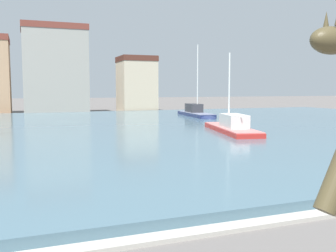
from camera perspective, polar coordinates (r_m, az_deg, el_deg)
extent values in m
cube|color=#476675|center=(30.88, -10.67, -0.59)|extent=(79.33, 44.10, 0.40)
cube|color=#ADA89E|center=(10.17, 12.91, -14.19)|extent=(79.33, 0.50, 0.12)
ellipsoid|color=#4C4228|center=(3.71, 23.33, 11.72)|extent=(0.48, 0.29, 0.25)
cone|color=#4C4228|center=(3.77, 22.71, 14.59)|extent=(0.05, 0.05, 0.14)
cube|color=navy|center=(43.18, 4.16, 1.47)|extent=(2.61, 8.01, 0.76)
ellipsoid|color=navy|center=(39.68, 5.97, 1.09)|extent=(1.94, 2.90, 0.72)
cube|color=slate|center=(43.15, 4.17, 2.02)|extent=(2.56, 7.85, 0.06)
cube|color=#333338|center=(43.68, 3.91, 2.73)|extent=(1.57, 2.87, 0.96)
cylinder|color=silver|center=(42.52, 4.47, 7.03)|extent=(0.12, 0.12, 7.58)
cylinder|color=silver|center=(43.85, 3.83, 3.21)|extent=(0.34, 2.75, 0.08)
cube|color=red|center=(27.64, 9.47, -0.96)|extent=(3.60, 8.28, 0.71)
ellipsoid|color=red|center=(31.28, 7.33, -0.17)|extent=(2.29, 3.12, 0.68)
cube|color=#C7716E|center=(27.60, 9.49, -0.16)|extent=(3.53, 8.11, 0.06)
cube|color=silver|center=(26.98, 9.90, 0.75)|extent=(1.92, 3.04, 0.93)
cylinder|color=silver|center=(28.04, 9.20, 5.37)|extent=(0.12, 0.12, 5.37)
cylinder|color=silver|center=(26.77, 10.05, 1.52)|extent=(0.68, 2.77, 0.08)
cube|color=gray|center=(54.63, -16.61, 7.64)|extent=(8.39, 5.83, 11.28)
cube|color=brown|center=(55.20, -16.79, 13.91)|extent=(8.55, 5.95, 0.80)
cube|color=#C6B293|center=(57.34, -4.75, 5.85)|extent=(5.11, 5.32, 7.49)
cube|color=#51281E|center=(57.51, -4.79, 9.99)|extent=(5.21, 5.42, 0.80)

